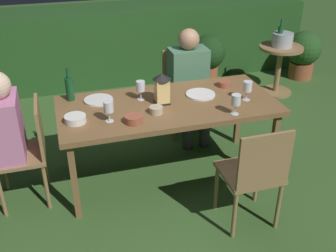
# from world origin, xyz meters

# --- Properties ---
(ground_plane) EXTENTS (16.00, 16.00, 0.00)m
(ground_plane) POSITION_xyz_m (0.00, 0.00, 0.00)
(ground_plane) COLOR #385B28
(dining_table) EXTENTS (1.84, 0.84, 0.72)m
(dining_table) POSITION_xyz_m (0.00, 0.00, 0.67)
(dining_table) COLOR brown
(dining_table) RESTS_ON ground
(chair_side_left_b) EXTENTS (0.42, 0.40, 0.87)m
(chair_side_left_b) POSITION_xyz_m (0.41, -0.81, 0.49)
(chair_side_left_b) COLOR #937047
(chair_side_left_b) RESTS_ON ground
(chair_side_right_b) EXTENTS (0.42, 0.40, 0.87)m
(chair_side_right_b) POSITION_xyz_m (0.41, 0.81, 0.49)
(chair_side_right_b) COLOR #937047
(chair_side_right_b) RESTS_ON ground
(person_in_green) EXTENTS (0.38, 0.47, 1.15)m
(person_in_green) POSITION_xyz_m (0.41, 0.62, 0.64)
(person_in_green) COLOR #4C7A5B
(person_in_green) RESTS_ON ground
(chair_head_near) EXTENTS (0.40, 0.42, 0.87)m
(chair_head_near) POSITION_xyz_m (-1.17, 0.00, 0.49)
(chair_head_near) COLOR #937047
(chair_head_near) RESTS_ON ground
(lantern_centerpiece) EXTENTS (0.15, 0.15, 0.27)m
(lantern_centerpiece) POSITION_xyz_m (-0.05, 0.02, 0.87)
(lantern_centerpiece) COLOR black
(lantern_centerpiece) RESTS_ON dining_table
(green_bottle_on_table) EXTENTS (0.07, 0.07, 0.29)m
(green_bottle_on_table) POSITION_xyz_m (-0.78, 0.31, 0.83)
(green_bottle_on_table) COLOR #144723
(green_bottle_on_table) RESTS_ON dining_table
(wine_glass_a) EXTENTS (0.08, 0.08, 0.17)m
(wine_glass_a) POSITION_xyz_m (0.66, -0.12, 0.84)
(wine_glass_a) COLOR silver
(wine_glass_a) RESTS_ON dining_table
(wine_glass_b) EXTENTS (0.08, 0.08, 0.17)m
(wine_glass_b) POSITION_xyz_m (-0.20, 0.14, 0.84)
(wine_glass_b) COLOR silver
(wine_glass_b) RESTS_ON dining_table
(wine_glass_c) EXTENTS (0.08, 0.08, 0.17)m
(wine_glass_c) POSITION_xyz_m (0.46, -0.34, 0.84)
(wine_glass_c) COLOR silver
(wine_glass_c) RESTS_ON dining_table
(wine_glass_d) EXTENTS (0.08, 0.08, 0.17)m
(wine_glass_d) POSITION_xyz_m (-0.52, -0.18, 0.84)
(wine_glass_d) COLOR silver
(wine_glass_d) RESTS_ON dining_table
(plate_a) EXTENTS (0.25, 0.25, 0.01)m
(plate_a) POSITION_xyz_m (-0.55, 0.22, 0.73)
(plate_a) COLOR silver
(plate_a) RESTS_ON dining_table
(plate_b) EXTENTS (0.26, 0.26, 0.01)m
(plate_b) POSITION_xyz_m (0.32, 0.08, 0.73)
(plate_b) COLOR white
(plate_b) RESTS_ON dining_table
(bowl_olives) EXTENTS (0.11, 0.11, 0.06)m
(bowl_olives) POSITION_xyz_m (-0.14, -0.15, 0.75)
(bowl_olives) COLOR #BCAD8E
(bowl_olives) RESTS_ON dining_table
(bowl_bread) EXTENTS (0.14, 0.14, 0.06)m
(bowl_bread) POSITION_xyz_m (-0.35, -0.25, 0.76)
(bowl_bread) COLOR #9E5138
(bowl_bread) RESTS_ON dining_table
(bowl_salad) EXTENTS (0.12, 0.12, 0.05)m
(bowl_salad) POSITION_xyz_m (0.60, 0.20, 0.75)
(bowl_salad) COLOR #9E5138
(bowl_salad) RESTS_ON dining_table
(bowl_dip) EXTENTS (0.17, 0.17, 0.05)m
(bowl_dip) POSITION_xyz_m (-0.78, -0.11, 0.75)
(bowl_dip) COLOR silver
(bowl_dip) RESTS_ON dining_table
(side_table) EXTENTS (0.55, 0.55, 0.63)m
(side_table) POSITION_xyz_m (1.90, 1.37, 0.42)
(side_table) COLOR #937047
(side_table) RESTS_ON ground
(ice_bucket) EXTENTS (0.26, 0.26, 0.34)m
(ice_bucket) POSITION_xyz_m (1.90, 1.37, 0.73)
(ice_bucket) COLOR #B2B7BF
(ice_bucket) RESTS_ON side_table
(hedge_backdrop) EXTENTS (5.29, 0.81, 0.99)m
(hedge_backdrop) POSITION_xyz_m (0.00, 2.52, 0.49)
(hedge_backdrop) COLOR #234C1E
(hedge_backdrop) RESTS_ON ground
(potted_plant_by_hedge) EXTENTS (0.45, 0.45, 0.72)m
(potted_plant_by_hedge) POSITION_xyz_m (1.09, 1.80, 0.42)
(potted_plant_by_hedge) COLOR #9E5133
(potted_plant_by_hedge) RESTS_ON ground
(potted_plant_corner) EXTENTS (0.48, 0.48, 0.68)m
(potted_plant_corner) POSITION_xyz_m (2.50, 1.74, 0.38)
(potted_plant_corner) COLOR #9E5133
(potted_plant_corner) RESTS_ON ground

